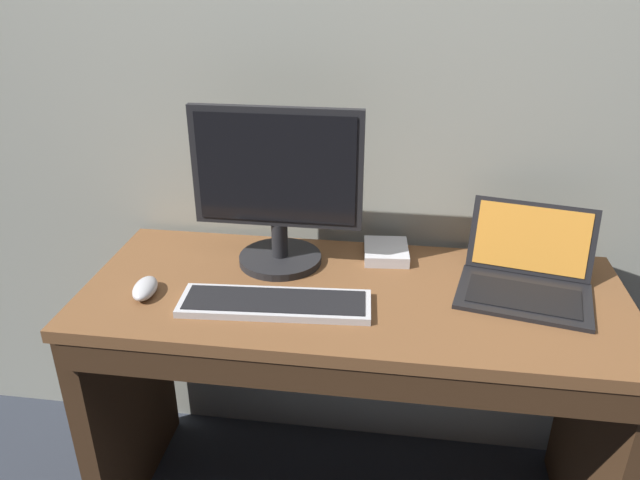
{
  "coord_description": "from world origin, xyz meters",
  "views": [
    {
      "loc": [
        0.11,
        -1.37,
        1.59
      ],
      "look_at": [
        -0.09,
        0.0,
        0.92
      ],
      "focal_mm": 34.08,
      "sensor_mm": 36.0,
      "label": 1
    }
  ],
  "objects_px": {
    "computer_mouse": "(145,288)",
    "external_drive_box": "(386,252)",
    "external_monitor": "(278,194)",
    "wired_keyboard": "(275,303)",
    "laptop_black": "(527,272)"
  },
  "relations": [
    {
      "from": "external_monitor",
      "to": "computer_mouse",
      "type": "distance_m",
      "value": 0.42
    },
    {
      "from": "wired_keyboard",
      "to": "external_drive_box",
      "type": "xyz_separation_m",
      "value": [
        0.26,
        0.31,
        0.01
      ]
    },
    {
      "from": "external_monitor",
      "to": "wired_keyboard",
      "type": "height_order",
      "value": "external_monitor"
    },
    {
      "from": "external_monitor",
      "to": "computer_mouse",
      "type": "xyz_separation_m",
      "value": [
        -0.31,
        -0.22,
        -0.19
      ]
    },
    {
      "from": "external_monitor",
      "to": "external_drive_box",
      "type": "xyz_separation_m",
      "value": [
        0.3,
        0.08,
        -0.2
      ]
    },
    {
      "from": "laptop_black",
      "to": "external_drive_box",
      "type": "relative_size",
      "value": 2.56
    },
    {
      "from": "external_monitor",
      "to": "wired_keyboard",
      "type": "relative_size",
      "value": 0.95
    },
    {
      "from": "laptop_black",
      "to": "wired_keyboard",
      "type": "relative_size",
      "value": 0.79
    },
    {
      "from": "external_monitor",
      "to": "computer_mouse",
      "type": "bearing_deg",
      "value": -144.83
    },
    {
      "from": "external_drive_box",
      "to": "laptop_black",
      "type": "bearing_deg",
      "value": -18.71
    },
    {
      "from": "laptop_black",
      "to": "external_drive_box",
      "type": "distance_m",
      "value": 0.39
    },
    {
      "from": "laptop_black",
      "to": "wired_keyboard",
      "type": "xyz_separation_m",
      "value": [
        -0.63,
        -0.19,
        -0.04
      ]
    },
    {
      "from": "laptop_black",
      "to": "wired_keyboard",
      "type": "distance_m",
      "value": 0.66
    },
    {
      "from": "wired_keyboard",
      "to": "computer_mouse",
      "type": "xyz_separation_m",
      "value": [
        -0.34,
        0.01,
        0.01
      ]
    },
    {
      "from": "computer_mouse",
      "to": "external_drive_box",
      "type": "distance_m",
      "value": 0.68
    }
  ]
}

